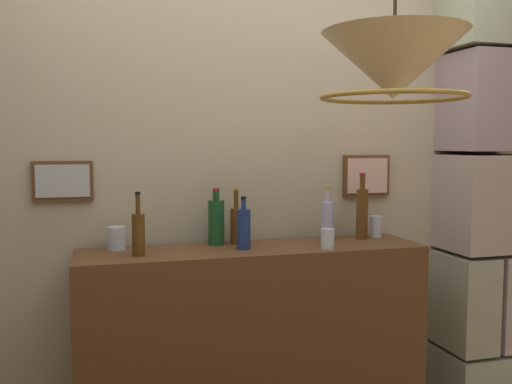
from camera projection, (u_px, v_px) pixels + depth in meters
panelled_rear_partition at (238, 184)px, 2.71m from camera, size 3.63×0.15×2.57m
stone_pillar at (482, 201)px, 2.89m from camera, size 0.45×0.40×2.50m
bar_shelf_unit at (253, 368)px, 2.52m from camera, size 1.52×0.38×1.10m
liquor_bottle_sherry at (362, 212)px, 2.69m from camera, size 0.06×0.06×0.32m
liquor_bottle_bourbon at (244, 228)px, 2.43m from camera, size 0.06×0.06×0.23m
liquor_bottle_port at (236, 224)px, 2.56m from camera, size 0.06×0.06×0.26m
liquor_bottle_amaro at (138, 233)px, 2.29m from camera, size 0.05×0.05×0.26m
liquor_bottle_vermouth at (327, 220)px, 2.65m from camera, size 0.06×0.06×0.25m
liquor_bottle_scotch at (216, 221)px, 2.54m from camera, size 0.07×0.07×0.26m
glass_tumbler_rocks at (117, 238)px, 2.42m from camera, size 0.08×0.08×0.10m
glass_tumbler_highball at (328, 239)px, 2.44m from camera, size 0.06×0.06×0.09m
glass_tumbler_shot at (376, 226)px, 2.75m from camera, size 0.06×0.06×0.10m
pendant_lamp at (394, 68)px, 1.87m from camera, size 0.49×0.49×0.50m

